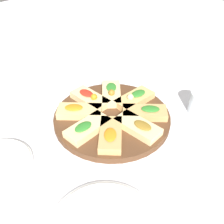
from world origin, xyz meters
TOP-DOWN VIEW (x-y plane):
  - ground_plane at (0.00, 0.00)m, footprint 3.00×3.00m
  - serving_board at (0.00, 0.00)m, footprint 0.37×0.37m
  - focaccia_slice_0 at (-0.01, 0.10)m, footprint 0.07×0.14m
  - focaccia_slice_1 at (-0.07, 0.07)m, footprint 0.14×0.14m
  - focaccia_slice_2 at (-0.10, -0.01)m, footprint 0.14×0.07m
  - focaccia_slice_3 at (-0.07, -0.07)m, footprint 0.14×0.14m
  - focaccia_slice_4 at (-0.00, -0.10)m, footprint 0.06×0.14m
  - focaccia_slice_5 at (0.08, -0.07)m, footprint 0.15×0.14m
  - focaccia_slice_6 at (0.10, 0.01)m, footprint 0.14×0.07m
  - focaccia_slice_7 at (0.07, 0.07)m, footprint 0.14×0.14m
  - water_glass at (-0.16, -0.24)m, footprint 0.07×0.07m
  - napkin_stack at (0.21, -0.23)m, footprint 0.12×0.11m

SIDE VIEW (x-z plane):
  - ground_plane at x=0.00m, z-range 0.00..0.00m
  - napkin_stack at x=0.21m, z-range 0.00..0.01m
  - serving_board at x=0.00m, z-range 0.00..0.02m
  - focaccia_slice_0 at x=-0.01m, z-range 0.02..0.05m
  - focaccia_slice_1 at x=-0.07m, z-range 0.02..0.05m
  - focaccia_slice_2 at x=-0.10m, z-range 0.02..0.05m
  - focaccia_slice_3 at x=-0.07m, z-range 0.02..0.05m
  - focaccia_slice_7 at x=0.07m, z-range 0.02..0.05m
  - focaccia_slice_4 at x=0.00m, z-range 0.01..0.05m
  - focaccia_slice_5 at x=0.08m, z-range 0.01..0.05m
  - focaccia_slice_6 at x=0.10m, z-range 0.01..0.05m
  - water_glass at x=-0.16m, z-range 0.00..0.08m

